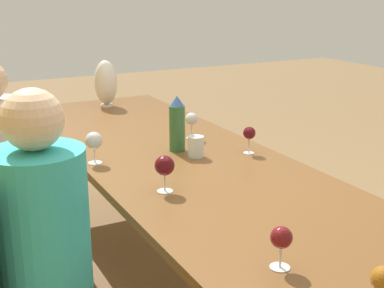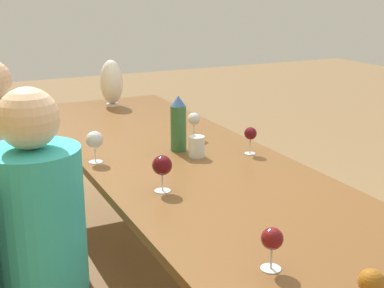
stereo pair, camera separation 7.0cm
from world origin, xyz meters
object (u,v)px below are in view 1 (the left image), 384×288
Objects in this scene: wine_glass_3 at (281,239)px; wine_glass_4 at (94,141)px; wine_glass_2 at (249,134)px; wine_glass_5 at (165,166)px; water_bottle at (177,124)px; wine_glass_0 at (384,281)px; chair_near at (26,286)px; water_tumbler at (196,146)px; vase at (106,83)px; wine_glass_1 at (191,120)px; person_near at (47,242)px.

wine_glass_4 is at bearing 8.81° from wine_glass_3.
wine_glass_5 reaches higher than wine_glass_2.
wine_glass_3 is (-1.21, 0.25, -0.04)m from water_bottle.
wine_glass_0 is 0.95× the size of wine_glass_4.
wine_glass_5 is at bearing -82.20° from chair_near.
wine_glass_0 reaches higher than water_tumbler.
water_bottle is 2.07× the size of wine_glass_2.
water_tumbler is 0.71× the size of wine_glass_0.
wine_glass_2 is at bearing -73.25° from chair_near.
wine_glass_4 is 0.80m from chair_near.
vase reaches higher than wine_glass_1.
vase is 1.69m from wine_glass_5.
wine_glass_3 is at bearing 12.77° from wine_glass_0.
vase is 0.34× the size of chair_near.
wine_glass_2 reaches higher than wine_glass_3.
water_bottle is 0.23× the size of person_near.
person_near is (-0.36, 1.10, -0.18)m from wine_glass_2.
wine_glass_4 is at bearing 74.24° from water_tumbler.
chair_near is at bearing 122.57° from water_bottle.
wine_glass_4 is at bearing 105.42° from wine_glass_1.
person_near reaches higher than wine_glass_4.
water_tumbler is at bearing -105.76° from wine_glass_4.
wine_glass_4 is 1.00× the size of wine_glass_5.
person_near is (-0.00, -0.09, 0.15)m from chair_near.
wine_glass_3 is (-1.38, 0.42, -0.01)m from wine_glass_1.
vase is at bearing 11.34° from wine_glass_2.
wine_glass_0 is (-1.53, 0.18, -0.03)m from water_bottle.
wine_glass_2 is at bearing -106.35° from water_tumbler.
water_bottle is 0.37m from wine_glass_2.
vase reaches higher than chair_near.
water_tumbler is at bearing 73.65° from wine_glass_2.
wine_glass_5 is (-0.35, 0.33, 0.06)m from water_tumbler.
wine_glass_4 is at bearing -32.73° from person_near.
chair_near reaches higher than wine_glass_1.
wine_glass_2 is 0.66m from wine_glass_5.
water_bottle reaches higher than chair_near.
chair_near is (-0.74, 1.06, -0.33)m from wine_glass_1.
wine_glass_2 is 1.17m from person_near.
wine_glass_4 reaches higher than wine_glass_1.
wine_glass_3 is 0.87× the size of wine_glass_4.
person_near is (-0.08, 0.51, -0.18)m from wine_glass_5.
wine_glass_5 is (0.72, 0.05, 0.01)m from wine_glass_3.
chair_near is (-0.57, 0.89, -0.37)m from water_bottle.
person_near is at bearing -90.00° from chair_near.
wine_glass_2 is 1.14m from wine_glass_3.
person_near is (-1.74, 0.83, -0.24)m from vase.
person_near is at bearing 154.57° from vase.
vase is at bearing -21.50° from wine_glass_4.
vase is (1.17, -0.02, 0.03)m from water_bottle.
vase is 2.09× the size of wine_glass_4.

